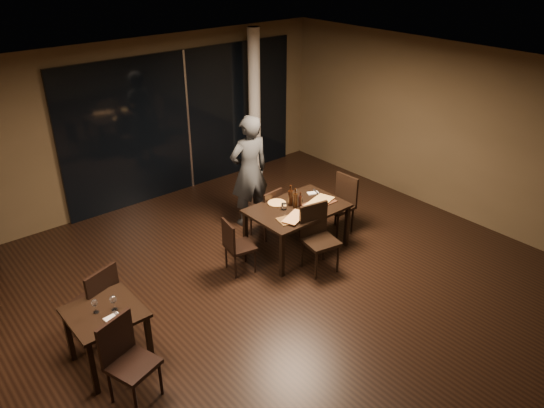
% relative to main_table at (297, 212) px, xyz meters
% --- Properties ---
extents(ground, '(8.00, 8.00, 0.00)m').
position_rel_main_table_xyz_m(ground, '(-1.00, -0.80, -0.68)').
color(ground, black).
rests_on(ground, ground).
extents(wall_back, '(8.00, 0.10, 3.00)m').
position_rel_main_table_xyz_m(wall_back, '(-1.00, 3.25, 0.82)').
color(wall_back, '#453925').
rests_on(wall_back, ground).
extents(wall_right, '(0.10, 8.00, 3.00)m').
position_rel_main_table_xyz_m(wall_right, '(3.05, -0.80, 0.82)').
color(wall_right, '#453925').
rests_on(wall_right, ground).
extents(ceiling, '(8.00, 8.00, 0.04)m').
position_rel_main_table_xyz_m(ceiling, '(-1.00, -0.80, 2.34)').
color(ceiling, silver).
rests_on(ceiling, wall_back).
extents(window_panel, '(5.00, 0.06, 2.70)m').
position_rel_main_table_xyz_m(window_panel, '(0.00, 3.16, 0.67)').
color(window_panel, black).
rests_on(window_panel, ground).
extents(column, '(0.24, 0.24, 3.00)m').
position_rel_main_table_xyz_m(column, '(1.40, 2.85, 0.82)').
color(column, silver).
rests_on(column, ground).
extents(main_table, '(1.50, 1.00, 0.75)m').
position_rel_main_table_xyz_m(main_table, '(0.00, 0.00, 0.00)').
color(main_table, black).
rests_on(main_table, ground).
extents(side_table, '(0.80, 0.80, 0.75)m').
position_rel_main_table_xyz_m(side_table, '(-3.40, -0.50, -0.05)').
color(side_table, black).
rests_on(side_table, ground).
extents(chair_main_far, '(0.45, 0.45, 0.87)m').
position_rel_main_table_xyz_m(chair_main_far, '(-0.10, 0.59, -0.19)').
color(chair_main_far, black).
rests_on(chair_main_far, ground).
extents(chair_main_near, '(0.55, 0.55, 1.02)m').
position_rel_main_table_xyz_m(chair_main_near, '(-0.11, -0.58, -0.11)').
color(chair_main_near, black).
rests_on(chair_main_near, ground).
extents(chair_main_left, '(0.47, 0.47, 0.86)m').
position_rel_main_table_xyz_m(chair_main_left, '(-1.14, 0.10, -0.19)').
color(chair_main_left, black).
rests_on(chair_main_left, ground).
extents(chair_main_right, '(0.47, 0.47, 0.99)m').
position_rel_main_table_xyz_m(chair_main_right, '(0.99, -0.02, -0.12)').
color(chair_main_right, black).
rests_on(chair_main_right, ground).
extents(chair_side_far, '(0.60, 0.60, 1.02)m').
position_rel_main_table_xyz_m(chair_side_far, '(-3.28, 0.01, -0.11)').
color(chair_side_far, black).
rests_on(chair_side_far, ground).
extents(chair_side_near, '(0.58, 0.58, 0.99)m').
position_rel_main_table_xyz_m(chair_side_near, '(-3.45, -1.11, -0.12)').
color(chair_side_near, black).
rests_on(chair_side_near, ground).
extents(diner, '(0.72, 0.53, 1.96)m').
position_rel_main_table_xyz_m(diner, '(-0.03, 1.18, 0.30)').
color(diner, '#2B2E30').
rests_on(diner, ground).
extents(pizza_board_left, '(0.57, 0.37, 0.01)m').
position_rel_main_table_xyz_m(pizza_board_left, '(-0.28, -0.26, 0.08)').
color(pizza_board_left, '#4C3318').
rests_on(pizza_board_left, main_table).
extents(pizza_board_right, '(0.55, 0.28, 0.01)m').
position_rel_main_table_xyz_m(pizza_board_right, '(0.35, -0.13, 0.08)').
color(pizza_board_right, '#432315').
rests_on(pizza_board_right, main_table).
extents(oblong_pizza_left, '(0.49, 0.36, 0.02)m').
position_rel_main_table_xyz_m(oblong_pizza_left, '(-0.28, -0.26, 0.10)').
color(oblong_pizza_left, maroon).
rests_on(oblong_pizza_left, pizza_board_left).
extents(oblong_pizza_right, '(0.58, 0.39, 0.02)m').
position_rel_main_table_xyz_m(oblong_pizza_right, '(0.35, -0.13, 0.10)').
color(oblong_pizza_right, maroon).
rests_on(oblong_pizza_right, pizza_board_right).
extents(round_pizza, '(0.28, 0.28, 0.01)m').
position_rel_main_table_xyz_m(round_pizza, '(-0.16, 0.30, 0.08)').
color(round_pizza, '#A53512').
rests_on(round_pizza, main_table).
extents(bottle_a, '(0.07, 0.07, 0.32)m').
position_rel_main_table_xyz_m(bottle_a, '(-0.02, 0.02, 0.23)').
color(bottle_a, black).
rests_on(bottle_a, main_table).
extents(bottle_b, '(0.05, 0.05, 0.25)m').
position_rel_main_table_xyz_m(bottle_b, '(0.05, -0.02, 0.20)').
color(bottle_b, black).
rests_on(bottle_b, main_table).
extents(bottle_c, '(0.08, 0.08, 0.34)m').
position_rel_main_table_xyz_m(bottle_c, '(-0.03, 0.12, 0.25)').
color(bottle_c, black).
rests_on(bottle_c, main_table).
extents(tumbler_left, '(0.08, 0.08, 0.10)m').
position_rel_main_table_xyz_m(tumbler_left, '(-0.21, 0.08, 0.12)').
color(tumbler_left, white).
rests_on(tumbler_left, main_table).
extents(tumbler_right, '(0.08, 0.08, 0.09)m').
position_rel_main_table_xyz_m(tumbler_right, '(0.18, 0.12, 0.12)').
color(tumbler_right, white).
rests_on(tumbler_right, main_table).
extents(napkin_near, '(0.20, 0.13, 0.01)m').
position_rel_main_table_xyz_m(napkin_near, '(0.52, -0.07, 0.08)').
color(napkin_near, white).
rests_on(napkin_near, main_table).
extents(napkin_far, '(0.20, 0.16, 0.01)m').
position_rel_main_table_xyz_m(napkin_far, '(0.53, 0.20, 0.08)').
color(napkin_far, white).
rests_on(napkin_far, main_table).
extents(wine_glass_a, '(0.07, 0.07, 0.16)m').
position_rel_main_table_xyz_m(wine_glass_a, '(-3.48, -0.46, 0.16)').
color(wine_glass_a, white).
rests_on(wine_glass_a, side_table).
extents(wine_glass_b, '(0.08, 0.08, 0.18)m').
position_rel_main_table_xyz_m(wine_glass_b, '(-3.29, -0.55, 0.16)').
color(wine_glass_b, white).
rests_on(wine_glass_b, side_table).
extents(side_napkin, '(0.19, 0.13, 0.01)m').
position_rel_main_table_xyz_m(side_napkin, '(-3.38, -0.68, 0.08)').
color(side_napkin, white).
rests_on(side_napkin, side_table).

